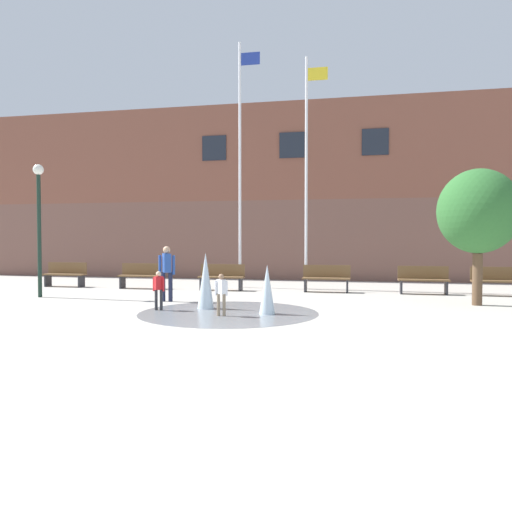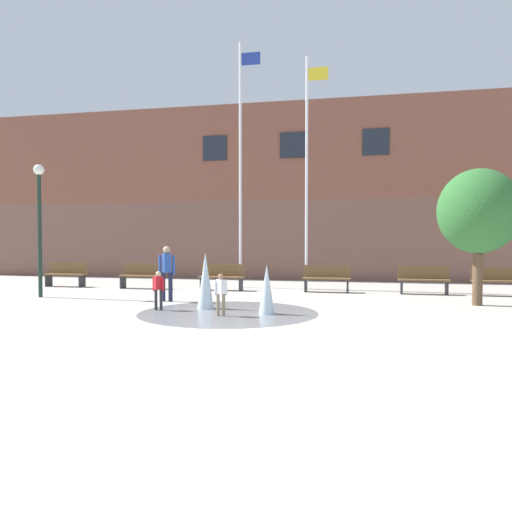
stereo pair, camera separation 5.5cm
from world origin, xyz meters
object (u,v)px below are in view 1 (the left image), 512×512
Objects in this scene: park_bench_left_of_flagpoles at (141,275)px; street_tree_near_building at (478,212)px; park_bench_near_trashcan at (423,279)px; adult_in_red at (167,269)px; flagpole_right at (307,167)px; park_bench_center at (222,277)px; child_running at (221,291)px; park_bench_under_right_flagpole at (326,278)px; park_bench_far_right at (498,281)px; child_in_fountain at (159,287)px; flagpole_left at (241,159)px; park_bench_far_left at (65,274)px; lamp_post_left_lane at (39,211)px.

street_tree_near_building reaches higher than park_bench_left_of_flagpoles.
park_bench_near_trashcan is 8.26m from adult_in_red.
park_bench_near_trashcan is 0.19× the size of flagpole_right.
child_running reaches higher than park_bench_center.
park_bench_far_right is (5.39, -0.01, 0.00)m from park_bench_under_right_flagpole.
park_bench_under_right_flagpole is at bearing 2.18° from child_in_fountain.
flagpole_left reaches higher than child_in_fountain.
flagpole_right reaches higher than adult_in_red.
park_bench_near_trashcan is 7.72m from flagpole_left.
park_bench_under_right_flagpole is 1.62× the size of child_in_fountain.
child_in_fountain is 1.90m from child_running.
flagpole_right reaches higher than park_bench_far_left.
flagpole_left is (-1.18, 6.82, 4.17)m from child_running.
lamp_post_left_lane reaches higher than park_bench_far_left.
park_bench_far_right is 1.01× the size of adult_in_red.
park_bench_far_left is 4.08m from lamp_post_left_lane.
street_tree_near_building reaches higher than park_bench_far_left.
park_bench_far_right is at bearing -0.09° from park_bench_under_right_flagpole.
flagpole_right reaches higher than park_bench_far_right.
park_bench_far_left is 0.39× the size of lamp_post_left_lane.
child_in_fountain is at bearing -126.32° from park_bench_under_right_flagpole.
park_bench_near_trashcan is 8.73m from child_in_fountain.
flagpole_right is (2.45, -0.00, -0.36)m from flagpole_left.
flagpole_left is at bearing 154.51° from street_tree_near_building.
park_bench_near_trashcan is 5.62m from flagpole_right.
adult_in_red is (2.34, -3.34, 0.45)m from park_bench_left_of_flagpoles.
child_in_fountain is (-3.85, -5.23, 0.10)m from park_bench_under_right_flagpole.
adult_in_red is at bearing -160.14° from park_bench_far_right.
park_bench_near_trashcan is at bearing -94.28° from child_running.
flagpole_left is at bearing 162.85° from park_bench_under_right_flagpole.
park_bench_under_right_flagpole is 5.39m from park_bench_far_right.
child_in_fountain is at bearing -116.27° from flagpole_right.
flagpole_right is at bearing 108.81° from adult_in_red.
child_in_fountain is at bearing -161.66° from street_tree_near_building.
park_bench_far_left is 1.01× the size of adult_in_red.
park_bench_near_trashcan is 1.01× the size of adult_in_red.
flagpole_left is 8.55m from street_tree_near_building.
street_tree_near_building is at bearing -10.05° from park_bench_far_left.
street_tree_near_building is (7.45, -3.55, -2.22)m from flagpole_left.
flagpole_left is (0.62, 6.23, 4.17)m from child_in_fountain.
park_bench_center is 1.00× the size of park_bench_under_right_flagpole.
park_bench_far_right is at bearing 0.77° from park_bench_left_of_flagpoles.
park_bench_center is 1.00× the size of park_bench_near_trashcan.
child_in_fountain is 5.49m from lamp_post_left_lane.
park_bench_far_left is at bearing 169.95° from street_tree_near_building.
park_bench_far_left is 7.85m from child_in_fountain.
child_running is (7.72, -5.75, 0.10)m from park_bench_far_left.
lamp_post_left_lane is at bearing -125.68° from adult_in_red.
park_bench_left_of_flagpoles is 1.00× the size of park_bench_far_right.
child_in_fountain is (-9.23, -5.22, 0.10)m from park_bench_far_right.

